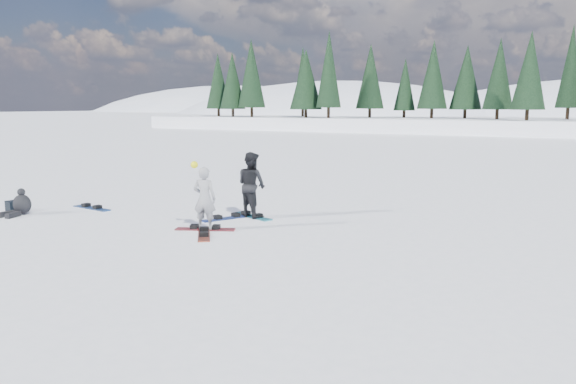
# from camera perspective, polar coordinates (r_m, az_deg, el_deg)

# --- Properties ---
(ground) EXTENTS (420.00, 420.00, 0.00)m
(ground) POSITION_cam_1_polar(r_m,az_deg,el_deg) (13.20, -5.90, -4.81)
(ground) COLOR white
(ground) RESTS_ON ground
(alpine_backdrop) EXTENTS (412.50, 227.00, 53.20)m
(alpine_backdrop) POSITION_cam_1_polar(r_m,az_deg,el_deg) (201.40, 22.61, 3.35)
(alpine_backdrop) COLOR white
(alpine_backdrop) RESTS_ON ground
(snowboarder_woman) EXTENTS (0.66, 0.52, 1.73)m
(snowboarder_woman) POSITION_cam_1_polar(r_m,az_deg,el_deg) (14.10, -8.49, -0.61)
(snowboarder_woman) COLOR #9B9BA0
(snowboarder_woman) RESTS_ON ground
(snowboarder_man) EXTENTS (1.06, 0.93, 1.82)m
(snowboarder_man) POSITION_cam_1_polar(r_m,az_deg,el_deg) (15.59, -3.73, 0.75)
(snowboarder_man) COLOR black
(snowboarder_man) RESTS_ON ground
(seated_rider) EXTENTS (0.60, 0.93, 0.76)m
(seated_rider) POSITION_cam_1_polar(r_m,az_deg,el_deg) (17.68, -25.52, -1.17)
(seated_rider) COLOR black
(seated_rider) RESTS_ON ground
(gear_bag) EXTENTS (0.52, 0.42, 0.30)m
(gear_bag) POSITION_cam_1_polar(r_m,az_deg,el_deg) (18.41, -26.17, -1.29)
(gear_bag) COLOR black
(gear_bag) RESTS_ON ground
(snowboard_woman) EXTENTS (1.49, 0.85, 0.03)m
(snowboard_woman) POSITION_cam_1_polar(r_m,az_deg,el_deg) (14.26, -8.40, -3.76)
(snowboard_woman) COLOR maroon
(snowboard_woman) RESTS_ON ground
(snowboard_man) EXTENTS (1.50, 0.80, 0.03)m
(snowboard_man) POSITION_cam_1_polar(r_m,az_deg,el_deg) (15.74, -3.69, -2.48)
(snowboard_man) COLOR teal
(snowboard_man) RESTS_ON ground
(snowboard_loose_b) EXTENTS (1.11, 1.38, 0.03)m
(snowboard_loose_b) POSITION_cam_1_polar(r_m,az_deg,el_deg) (13.72, -8.52, -4.26)
(snowboard_loose_b) COLOR maroon
(snowboard_loose_b) RESTS_ON ground
(snowboard_loose_c) EXTENTS (1.52, 0.48, 0.03)m
(snowboard_loose_c) POSITION_cam_1_polar(r_m,az_deg,el_deg) (17.96, -19.31, -1.55)
(snowboard_loose_c) COLOR navy
(snowboard_loose_c) RESTS_ON ground
(snowboard_loose_a) EXTENTS (0.94, 1.46, 0.03)m
(snowboard_loose_a) POSITION_cam_1_polar(r_m,az_deg,el_deg) (15.54, -6.23, -2.66)
(snowboard_loose_a) COLOR navy
(snowboard_loose_a) RESTS_ON ground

